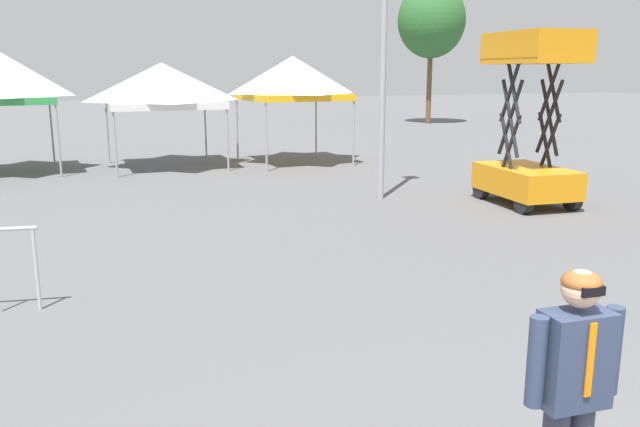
{
  "coord_description": "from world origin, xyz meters",
  "views": [
    {
      "loc": [
        -2.64,
        -1.59,
        2.91
      ],
      "look_at": [
        0.06,
        5.18,
        1.3
      ],
      "focal_mm": 36.17,
      "sensor_mm": 36.0,
      "label": 1
    }
  ],
  "objects_px": {
    "canopy_tent_behind_center": "(293,78)",
    "person_foreground": "(572,387)",
    "canopy_tent_behind_right": "(162,85)",
    "scissor_lift": "(528,153)",
    "light_pole_near_lift": "(384,6)",
    "tree_behind_tents_right": "(431,21)"
  },
  "relations": [
    {
      "from": "canopy_tent_behind_right",
      "to": "tree_behind_tents_right",
      "type": "distance_m",
      "value": 20.58
    },
    {
      "from": "person_foreground",
      "to": "light_pole_near_lift",
      "type": "distance_m",
      "value": 11.67
    },
    {
      "from": "scissor_lift",
      "to": "person_foreground",
      "type": "xyz_separation_m",
      "value": [
        -6.74,
        -8.67,
        -0.12
      ]
    },
    {
      "from": "scissor_lift",
      "to": "light_pole_near_lift",
      "type": "xyz_separation_m",
      "value": [
        -2.7,
        1.77,
        3.17
      ]
    },
    {
      "from": "canopy_tent_behind_center",
      "to": "person_foreground",
      "type": "height_order",
      "value": "canopy_tent_behind_center"
    },
    {
      "from": "scissor_lift",
      "to": "tree_behind_tents_right",
      "type": "relative_size",
      "value": 0.48
    },
    {
      "from": "scissor_lift",
      "to": "canopy_tent_behind_center",
      "type": "bearing_deg",
      "value": 107.15
    },
    {
      "from": "canopy_tent_behind_right",
      "to": "light_pole_near_lift",
      "type": "relative_size",
      "value": 0.45
    },
    {
      "from": "person_foreground",
      "to": "canopy_tent_behind_center",
      "type": "bearing_deg",
      "value": 76.14
    },
    {
      "from": "person_foreground",
      "to": "scissor_lift",
      "type": "bearing_deg",
      "value": 52.16
    },
    {
      "from": "light_pole_near_lift",
      "to": "tree_behind_tents_right",
      "type": "xyz_separation_m",
      "value": [
        12.66,
        18.92,
        1.33
      ]
    },
    {
      "from": "scissor_lift",
      "to": "light_pole_near_lift",
      "type": "distance_m",
      "value": 4.52
    },
    {
      "from": "canopy_tent_behind_center",
      "to": "person_foreground",
      "type": "bearing_deg",
      "value": -103.86
    },
    {
      "from": "canopy_tent_behind_center",
      "to": "person_foreground",
      "type": "distance_m",
      "value": 17.54
    },
    {
      "from": "canopy_tent_behind_center",
      "to": "scissor_lift",
      "type": "height_order",
      "value": "scissor_lift"
    },
    {
      "from": "person_foreground",
      "to": "light_pole_near_lift",
      "type": "relative_size",
      "value": 0.24
    },
    {
      "from": "canopy_tent_behind_right",
      "to": "scissor_lift",
      "type": "xyz_separation_m",
      "value": [
        6.56,
        -8.84,
        -1.35
      ]
    },
    {
      "from": "canopy_tent_behind_center",
      "to": "scissor_lift",
      "type": "distance_m",
      "value": 8.8
    },
    {
      "from": "light_pole_near_lift",
      "to": "scissor_lift",
      "type": "bearing_deg",
      "value": -33.32
    },
    {
      "from": "tree_behind_tents_right",
      "to": "scissor_lift",
      "type": "bearing_deg",
      "value": -115.71
    },
    {
      "from": "canopy_tent_behind_right",
      "to": "scissor_lift",
      "type": "bearing_deg",
      "value": -53.43
    },
    {
      "from": "person_foreground",
      "to": "tree_behind_tents_right",
      "type": "relative_size",
      "value": 0.23
    }
  ]
}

